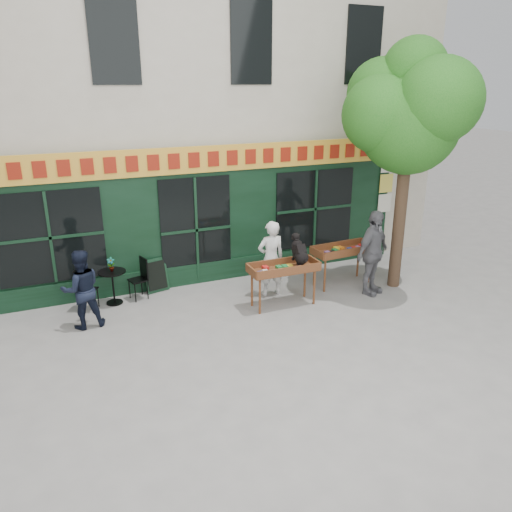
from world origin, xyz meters
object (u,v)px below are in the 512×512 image
Objects in this scene: woman at (271,258)px; man_left at (82,289)px; bistro_table at (113,281)px; book_cart_right at (343,252)px; dog at (300,248)px; man_right at (373,253)px; book_cart_center at (284,270)px.

man_left is at bearing 0.69° from woman.
woman is 3.54m from bistro_table.
man_left is (-5.96, 0.12, -0.01)m from book_cart_right.
bistro_table is at bearing 157.62° from dog.
book_cart_right is 5.96m from man_left.
man_left is at bearing -127.87° from bistro_table.
bistro_table is at bearing -14.11° from woman.
woman is at bearing 175.14° from man_left.
man_right is at bearing 158.79° from woman.
dog is 0.30× the size of man_right.
woman is 1.08× the size of man_left.
book_cart_right is 0.95× the size of man_left.
dog is 0.79× the size of bistro_table.
man_right is 5.85m from bistro_table.
dog is 4.54m from man_left.
dog is 0.89m from woman.
bistro_table is 0.47× the size of man_left.
man_left is at bearing 171.77° from dog.
man_right is at bearing -17.63° from bistro_table.
man_right reaches higher than woman.
dog is at bearing 117.27° from woman.
dog is at bearing -162.22° from book_cart_right.
dog is at bearing 166.21° from man_left.
book_cart_center reaches higher than bistro_table.
dog reaches higher than book_cart_center.
book_cart_right is 0.82m from man_right.
bistro_table is at bearing -132.72° from man_left.
woman is 1.14× the size of book_cart_right.
bistro_table is 1.17m from man_left.
man_right is 1.22× the size of man_left.
man_right is (2.15, -0.21, 0.16)m from book_cart_center.
book_cart_right is at bearing -10.94° from bistro_table.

